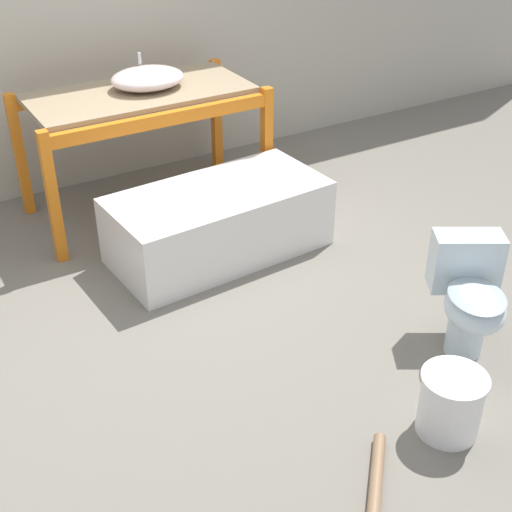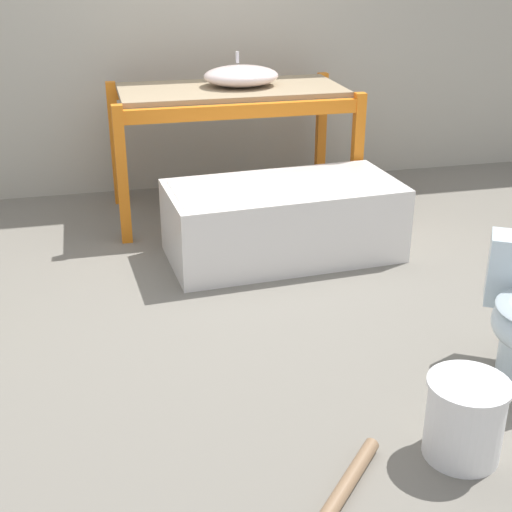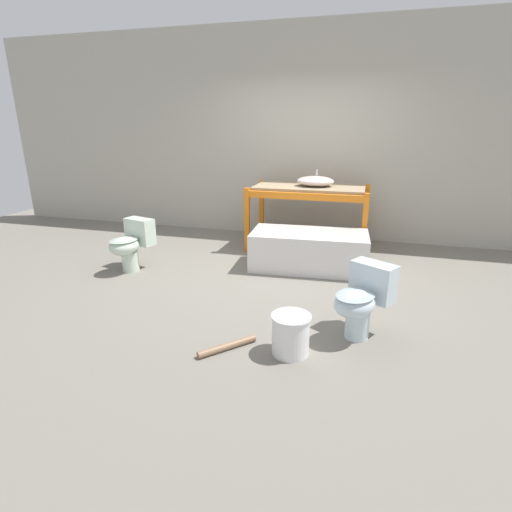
# 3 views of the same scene
# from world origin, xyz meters

# --- Properties ---
(ground_plane) EXTENTS (12.00, 12.00, 0.00)m
(ground_plane) POSITION_xyz_m (0.00, 0.00, 0.00)
(ground_plane) COLOR slate
(warehouse_wall_rear) EXTENTS (10.80, 0.08, 3.20)m
(warehouse_wall_rear) POSITION_xyz_m (0.00, 1.87, 1.60)
(warehouse_wall_rear) COLOR #B2AD9E
(warehouse_wall_rear) RESTS_ON ground_plane
(shelving_rack) EXTENTS (1.68, 0.87, 0.92)m
(shelving_rack) POSITION_xyz_m (0.22, 1.15, 0.78)
(shelving_rack) COLOR orange
(shelving_rack) RESTS_ON ground_plane
(sink_basin) EXTENTS (0.53, 0.44, 0.22)m
(sink_basin) POSITION_xyz_m (0.30, 1.17, 0.99)
(sink_basin) COLOR silver
(sink_basin) RESTS_ON shelving_rack
(bathtub_main) EXTENTS (1.49, 0.79, 0.48)m
(bathtub_main) POSITION_xyz_m (0.37, 0.29, 0.27)
(bathtub_main) COLOR white
(bathtub_main) RESTS_ON ground_plane
(toilet_near) EXTENTS (0.58, 0.66, 0.63)m
(toilet_near) POSITION_xyz_m (1.06, -1.31, 0.36)
(toilet_near) COLOR silver
(toilet_near) RESTS_ON ground_plane
(toilet_far) EXTENTS (0.49, 0.63, 0.63)m
(toilet_far) POSITION_xyz_m (-1.76, -0.38, 0.36)
(toilet_far) COLOR silver
(toilet_far) RESTS_ON ground_plane
(bucket_white) EXTENTS (0.32, 0.32, 0.34)m
(bucket_white) POSITION_xyz_m (0.54, -1.75, 0.18)
(bucket_white) COLOR white
(bucket_white) RESTS_ON ground_plane
(loose_pipe) EXTENTS (0.40, 0.42, 0.06)m
(loose_pipe) POSITION_xyz_m (0.03, -1.84, 0.03)
(loose_pipe) COLOR #8C6B4C
(loose_pipe) RESTS_ON ground_plane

